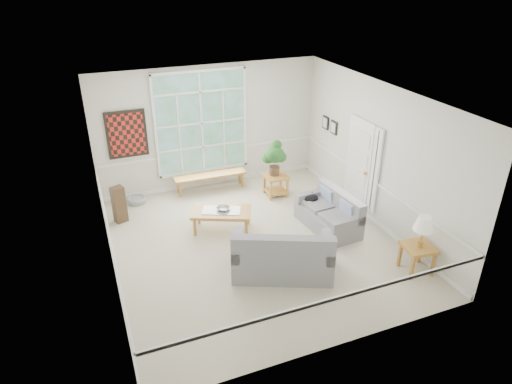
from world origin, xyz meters
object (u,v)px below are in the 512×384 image
at_px(loveseat_right, 328,211).
at_px(loveseat_front, 283,249).
at_px(side_table, 417,258).
at_px(coffee_table, 222,220).
at_px(end_table, 276,185).

relative_size(loveseat_right, loveseat_front, 0.83).
distance_m(loveseat_front, side_table, 2.46).
xyz_separation_m(loveseat_right, coffee_table, (-2.11, 0.77, -0.17)).
relative_size(loveseat_front, end_table, 3.34).
height_order(loveseat_right, loveseat_front, loveseat_front).
distance_m(end_table, side_table, 3.90).
bearing_deg(loveseat_front, loveseat_right, 58.06).
height_order(end_table, side_table, side_table).
distance_m(loveseat_right, loveseat_front, 1.86).
distance_m(loveseat_right, end_table, 1.86).
bearing_deg(end_table, side_table, -72.85).
distance_m(loveseat_front, end_table, 3.07).
bearing_deg(side_table, loveseat_front, 158.91).
distance_m(loveseat_front, coffee_table, 1.91).
xyz_separation_m(loveseat_right, end_table, (-0.40, 1.81, -0.14)).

